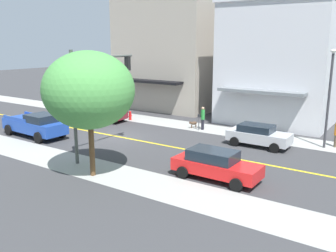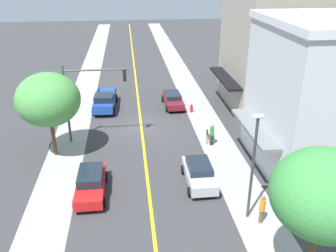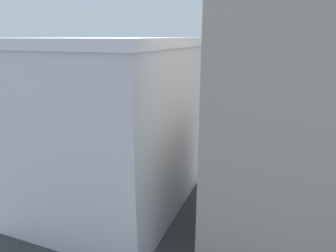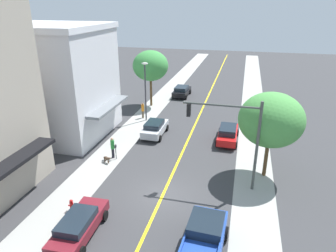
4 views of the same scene
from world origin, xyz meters
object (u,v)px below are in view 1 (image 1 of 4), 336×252
object	(u,v)px
maroon_sedan_left_curb	(102,112)
silver_sedan_left_curb	(258,135)
street_lamp	(330,88)
parking_meter	(199,120)
red_sedan_right_curb	(215,164)
street_tree_left_near	(89,90)
traffic_light_mast	(94,86)
blue_pickup_truck	(36,125)
small_dog	(193,123)
pedestrian_green_shirt	(203,117)
fire_hydrant	(130,116)

from	to	relation	value
maroon_sedan_left_curb	silver_sedan_left_curb	bearing A→B (deg)	-2.37
street_lamp	maroon_sedan_left_curb	distance (m)	18.90
parking_meter	red_sedan_right_curb	size ratio (longest dim) A/B	0.29
street_lamp	red_sedan_right_curb	bearing A→B (deg)	-20.38
street_tree_left_near	traffic_light_mast	size ratio (longest dim) A/B	1.00
street_tree_left_near	street_lamp	bearing A→B (deg)	143.92
street_lamp	blue_pickup_truck	xyz separation A→B (m)	(9.02, -18.50, -3.09)
parking_meter	small_dog	world-z (taller)	parking_meter
street_lamp	small_dog	size ratio (longest dim) A/B	8.48
street_lamp	blue_pickup_truck	bearing A→B (deg)	-64.00
small_dog	pedestrian_green_shirt	bearing A→B (deg)	106.16
street_lamp	red_sedan_right_curb	xyz separation A→B (m)	(9.26, -3.44, -3.21)
red_sedan_right_curb	pedestrian_green_shirt	xyz separation A→B (m)	(-9.22, -5.82, 0.21)
fire_hydrant	blue_pickup_truck	bearing A→B (deg)	-12.61
street_lamp	street_tree_left_near	bearing A→B (deg)	-36.08
silver_sedan_left_curb	red_sedan_right_curb	bearing A→B (deg)	-86.88
street_tree_left_near	small_dog	world-z (taller)	street_tree_left_near
red_sedan_right_curb	silver_sedan_left_curb	xyz separation A→B (m)	(-7.11, -0.38, -0.02)
pedestrian_green_shirt	small_dog	world-z (taller)	pedestrian_green_shirt
fire_hydrant	small_dog	distance (m)	6.37
red_sedan_right_curb	pedestrian_green_shirt	distance (m)	10.90
maroon_sedan_left_curb	blue_pickup_truck	distance (m)	6.98
fire_hydrant	small_dog	bearing A→B (deg)	94.50
parking_meter	street_lamp	bearing A→B (deg)	92.37
street_lamp	small_dog	xyz separation A→B (m)	(-0.09, -10.22, -3.63)
street_lamp	pedestrian_green_shirt	distance (m)	9.73
blue_pickup_truck	traffic_light_mast	bearing A→B (deg)	-4.95
silver_sedan_left_curb	blue_pickup_truck	distance (m)	16.21
traffic_light_mast	silver_sedan_left_curb	bearing A→B (deg)	-43.47
silver_sedan_left_curb	blue_pickup_truck	size ratio (longest dim) A/B	0.73
maroon_sedan_left_curb	pedestrian_green_shirt	bearing A→B (deg)	10.26
red_sedan_right_curb	pedestrian_green_shirt	world-z (taller)	pedestrian_green_shirt
street_tree_left_near	red_sedan_right_curb	xyz separation A→B (m)	(-3.17, 5.62, -3.74)
pedestrian_green_shirt	street_tree_left_near	bearing A→B (deg)	82.36
street_lamp	pedestrian_green_shirt	size ratio (longest dim) A/B	3.48
silver_sedan_left_curb	blue_pickup_truck	xyz separation A→B (m)	(6.87, -14.68, 0.14)
fire_hydrant	pedestrian_green_shirt	bearing A→B (deg)	92.87
parking_meter	fire_hydrant	bearing A→B (deg)	-89.83
fire_hydrant	red_sedan_right_curb	world-z (taller)	red_sedan_right_curb
fire_hydrant	traffic_light_mast	distance (m)	11.65
parking_meter	street_tree_left_near	bearing A→B (deg)	1.74
traffic_light_mast	small_dog	xyz separation A→B (m)	(-10.07, 1.02, -3.98)
red_sedan_right_curb	maroon_sedan_left_curb	world-z (taller)	red_sedan_right_curb
parking_meter	pedestrian_green_shirt	bearing A→B (deg)	154.53
fire_hydrant	street_lamp	distance (m)	16.96
street_lamp	pedestrian_green_shirt	bearing A→B (deg)	-89.73
traffic_light_mast	parking_meter	bearing A→B (deg)	-10.71
parking_meter	red_sedan_right_curb	bearing A→B (deg)	34.00
silver_sedan_left_curb	small_dog	xyz separation A→B (m)	(-2.24, -6.40, -0.40)
fire_hydrant	maroon_sedan_left_curb	world-z (taller)	maroon_sedan_left_curb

